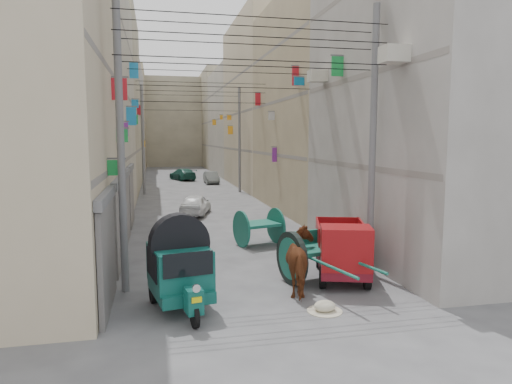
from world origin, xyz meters
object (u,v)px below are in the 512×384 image
object	(u,v)px
feed_sack	(325,306)
distant_car_white	(196,204)
horse	(303,261)
tonga_cart	(313,254)
second_cart	(259,226)
auto_rickshaw	(180,266)
mini_truck	(343,253)
distant_car_green	(183,174)
distant_car_grey	(211,178)

from	to	relation	value
feed_sack	distant_car_white	distance (m)	14.89
horse	tonga_cart	bearing A→B (deg)	-116.82
second_cart	feed_sack	xyz separation A→B (m)	(0.03, -7.04, -0.62)
feed_sack	horse	distance (m)	1.67
auto_rickshaw	tonga_cart	xyz separation A→B (m)	(3.89, 1.30, -0.25)
auto_rickshaw	feed_sack	distance (m)	3.64
horse	distant_car_white	world-z (taller)	horse
feed_sack	distant_car_white	bearing A→B (deg)	97.06
tonga_cart	distant_car_white	world-z (taller)	tonga_cart
second_cart	horse	size ratio (longest dim) A/B	0.96
auto_rickshaw	tonga_cart	size ratio (longest dim) A/B	0.73
feed_sack	auto_rickshaw	bearing A→B (deg)	163.76
distant_car_white	mini_truck	bearing A→B (deg)	119.34
second_cart	distant_car_green	xyz separation A→B (m)	(-1.27, 28.83, -0.18)
auto_rickshaw	mini_truck	world-z (taller)	auto_rickshaw
mini_truck	second_cart	size ratio (longest dim) A/B	1.77
horse	second_cart	bearing A→B (deg)	-80.84
mini_truck	feed_sack	size ratio (longest dim) A/B	6.39
mini_truck	horse	xyz separation A→B (m)	(-1.42, -0.60, 0.00)
tonga_cart	auto_rickshaw	bearing A→B (deg)	-174.93
second_cart	distant_car_green	distance (m)	28.86
feed_sack	distant_car_green	xyz separation A→B (m)	(-1.31, 35.87, 0.44)
second_cart	distant_car_grey	bearing A→B (deg)	72.22
horse	distant_car_grey	distance (m)	30.34
second_cart	feed_sack	size ratio (longest dim) A/B	3.60
auto_rickshaw	mini_truck	xyz separation A→B (m)	(4.73, 1.12, -0.21)
second_cart	horse	bearing A→B (deg)	-105.60
distant_car_grey	distant_car_green	bearing A→B (deg)	119.48
second_cart	distant_car_green	size ratio (longest dim) A/B	0.48
mini_truck	distant_car_white	xyz separation A→B (m)	(-3.18, 12.67, -0.28)
horse	feed_sack	bearing A→B (deg)	102.05
distant_car_white	feed_sack	bearing A→B (deg)	112.31
auto_rickshaw	distant_car_white	world-z (taller)	auto_rickshaw
tonga_cart	horse	size ratio (longest dim) A/B	1.80
horse	distant_car_grey	bearing A→B (deg)	-82.63
auto_rickshaw	feed_sack	bearing A→B (deg)	-26.81
distant_car_white	horse	bearing A→B (deg)	112.82
distant_car_grey	feed_sack	bearing A→B (deg)	-92.74
tonga_cart	distant_car_white	bearing A→B (deg)	87.17
tonga_cart	mini_truck	size ratio (longest dim) A/B	1.06
auto_rickshaw	distant_car_green	world-z (taller)	auto_rickshaw
auto_rickshaw	feed_sack	xyz separation A→B (m)	(3.38, -0.98, -0.92)
second_cart	feed_sack	bearing A→B (deg)	-104.98
distant_car_white	distant_car_green	size ratio (longest dim) A/B	0.83
horse	distant_car_green	size ratio (longest dim) A/B	0.50
auto_rickshaw	horse	xyz separation A→B (m)	(3.31, 0.52, -0.21)
second_cart	distant_car_white	size ratio (longest dim) A/B	0.58
horse	distant_car_green	distance (m)	34.39
mini_truck	horse	world-z (taller)	mini_truck
horse	distant_car_grey	world-z (taller)	horse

